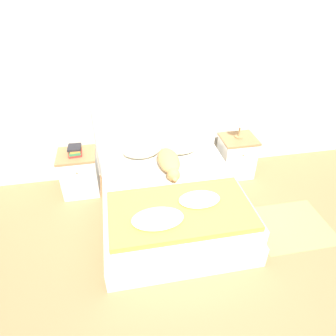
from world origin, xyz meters
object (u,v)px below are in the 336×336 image
at_px(pillow_right, 180,146).
at_px(nightstand_right, 236,156).
at_px(dog, 169,162).
at_px(bed, 171,200).
at_px(table_lamp, 241,121).
at_px(book_stack, 75,150).
at_px(pillow_left, 141,150).
at_px(nightstand_left, 80,173).

bearing_deg(pillow_right, nightstand_right, -1.17).
relative_size(nightstand_right, dog, 0.77).
height_order(bed, table_lamp, table_lamp).
bearing_deg(pillow_right, book_stack, -179.35).
bearing_deg(book_stack, bed, -32.28).
distance_m(bed, nightstand_right, 1.33).
distance_m(pillow_left, dog, 0.50).
xyz_separation_m(pillow_right, table_lamp, (0.86, 0.01, 0.30)).
relative_size(bed, table_lamp, 5.69).
relative_size(pillow_left, table_lamp, 1.49).
bearing_deg(nightstand_right, nightstand_left, 180.00).
bearing_deg(table_lamp, nightstand_right, -90.00).
bearing_deg(pillow_right, bed, -110.31).
height_order(pillow_left, pillow_right, same).
height_order(nightstand_left, pillow_left, pillow_left).
bearing_deg(pillow_left, bed, -69.69).
bearing_deg(table_lamp, nightstand_left, -179.39).
distance_m(bed, dog, 0.48).
xyz_separation_m(dog, book_stack, (-1.17, 0.37, 0.09)).
bearing_deg(book_stack, pillow_right, 0.65).
height_order(bed, pillow_left, pillow_left).
distance_m(bed, pillow_left, 0.84).
distance_m(nightstand_left, pillow_right, 1.42).
distance_m(nightstand_left, nightstand_right, 2.25).
bearing_deg(dog, nightstand_left, 162.77).
xyz_separation_m(nightstand_right, pillow_right, (-0.86, 0.02, 0.26)).
bearing_deg(pillow_right, nightstand_left, -179.28).
bearing_deg(table_lamp, dog, -160.24).
height_order(pillow_right, dog, dog).
distance_m(nightstand_left, pillow_left, 0.89).
bearing_deg(nightstand_left, bed, -32.24).
distance_m(nightstand_right, pillow_right, 0.89).
distance_m(pillow_right, book_stack, 1.40).
relative_size(pillow_left, pillow_right, 1.00).
distance_m(nightstand_right, pillow_left, 1.42).
bearing_deg(nightstand_left, book_stack, 115.19).
relative_size(bed, pillow_right, 3.81).
bearing_deg(bed, nightstand_right, 32.24).
xyz_separation_m(bed, nightstand_right, (1.13, 0.71, 0.06)).
height_order(nightstand_left, nightstand_right, same).
bearing_deg(pillow_left, dog, -50.33).
height_order(bed, nightstand_left, nightstand_left).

